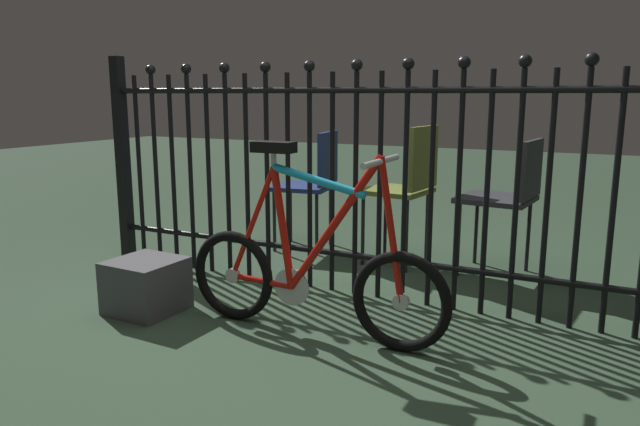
{
  "coord_description": "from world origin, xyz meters",
  "views": [
    {
      "loc": [
        1.25,
        -2.25,
        1.1
      ],
      "look_at": [
        0.02,
        0.21,
        0.55
      ],
      "focal_mm": 33.47,
      "sensor_mm": 36.0,
      "label": 1
    }
  ],
  "objects_px": {
    "chair_charcoal": "(509,192)",
    "chair_olive": "(408,181)",
    "display_crate": "(146,286)",
    "bicycle": "(311,272)",
    "chair_navy": "(313,178)"
  },
  "relations": [
    {
      "from": "chair_olive",
      "to": "chair_charcoal",
      "type": "bearing_deg",
      "value": 4.96
    },
    {
      "from": "chair_charcoal",
      "to": "display_crate",
      "type": "bearing_deg",
      "value": -136.55
    },
    {
      "from": "chair_olive",
      "to": "display_crate",
      "type": "xyz_separation_m",
      "value": [
        -0.92,
        -1.41,
        -0.42
      ]
    },
    {
      "from": "chair_olive",
      "to": "display_crate",
      "type": "height_order",
      "value": "chair_olive"
    },
    {
      "from": "chair_charcoal",
      "to": "chair_olive",
      "type": "height_order",
      "value": "chair_olive"
    },
    {
      "from": "chair_charcoal",
      "to": "bicycle",
      "type": "bearing_deg",
      "value": -115.77
    },
    {
      "from": "chair_charcoal",
      "to": "chair_olive",
      "type": "bearing_deg",
      "value": -175.04
    },
    {
      "from": "display_crate",
      "to": "bicycle",
      "type": "bearing_deg",
      "value": 7.36
    },
    {
      "from": "chair_navy",
      "to": "chair_charcoal",
      "type": "bearing_deg",
      "value": -2.09
    },
    {
      "from": "bicycle",
      "to": "display_crate",
      "type": "bearing_deg",
      "value": -172.64
    },
    {
      "from": "bicycle",
      "to": "chair_charcoal",
      "type": "xyz_separation_m",
      "value": [
        0.65,
        1.35,
        0.22
      ]
    },
    {
      "from": "chair_charcoal",
      "to": "chair_olive",
      "type": "relative_size",
      "value": 0.93
    },
    {
      "from": "chair_navy",
      "to": "chair_olive",
      "type": "xyz_separation_m",
      "value": [
        0.73,
        -0.1,
        0.04
      ]
    },
    {
      "from": "chair_charcoal",
      "to": "chair_navy",
      "type": "relative_size",
      "value": 0.99
    },
    {
      "from": "chair_navy",
      "to": "display_crate",
      "type": "height_order",
      "value": "chair_navy"
    }
  ]
}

